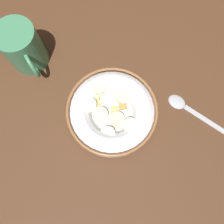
% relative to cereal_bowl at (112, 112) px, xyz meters
% --- Properties ---
extents(ground_plane, '(1.21, 1.21, 0.02)m').
position_rel_cereal_bowl_xyz_m(ground_plane, '(0.00, 0.00, -0.04)').
color(ground_plane, '#472B19').
extents(cereal_bowl, '(0.18, 0.18, 0.05)m').
position_rel_cereal_bowl_xyz_m(cereal_bowl, '(0.00, 0.00, 0.00)').
color(cereal_bowl, silver).
rests_on(cereal_bowl, ground_plane).
extents(spoon, '(0.14, 0.08, 0.01)m').
position_rel_cereal_bowl_xyz_m(spoon, '(0.06, 0.15, -0.02)').
color(spoon, '#A5A5AD').
rests_on(spoon, ground_plane).
extents(coffee_mug, '(0.11, 0.08, 0.10)m').
position_rel_cereal_bowl_xyz_m(coffee_mug, '(-0.20, -0.09, 0.02)').
color(coffee_mug, '#3F7F59').
rests_on(coffee_mug, ground_plane).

